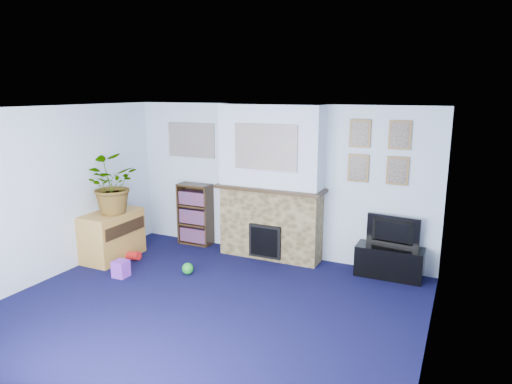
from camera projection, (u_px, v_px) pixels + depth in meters
The scene contains 26 objects.
floor at pixel (203, 311), 5.49m from camera, with size 5.00×4.50×0.01m, color #0E0E34.
ceiling at pixel (198, 109), 4.97m from camera, with size 5.00×4.50×0.01m, color white.
wall_back at pixel (276, 181), 7.22m from camera, with size 5.00×0.04×2.40m, color silver.
wall_front at pixel (33, 292), 3.24m from camera, with size 5.00×0.04×2.40m, color silver.
wall_left at pixel (45, 195), 6.26m from camera, with size 0.04×4.50×2.40m, color silver.
wall_right at pixel (433, 246), 4.20m from camera, with size 0.04×4.50×2.40m, color silver.
chimney_breast at pixel (271, 184), 7.04m from camera, with size 1.72×0.50×2.40m.
collage_main at pixel (265, 147), 6.73m from camera, with size 1.00×0.03×0.68m, color gray.
collage_left at pixel (191, 140), 7.72m from camera, with size 0.90×0.03×0.58m, color gray.
portrait_tl at pixel (360, 134), 6.49m from camera, with size 0.30×0.03×0.40m, color brown.
portrait_tr at pixel (400, 135), 6.27m from camera, with size 0.30×0.03×0.40m, color brown.
portrait_bl at pixel (358, 168), 6.60m from camera, with size 0.30×0.03×0.40m, color brown.
portrait_br at pixel (398, 171), 6.38m from camera, with size 0.30×0.03×0.40m, color brown.
tv_stand at pixel (389, 261), 6.48m from camera, with size 0.93×0.39×0.44m, color black.
television at pixel (391, 232), 6.40m from camera, with size 0.75×0.10×0.43m, color black.
bookshelf at pixel (196, 215), 7.83m from camera, with size 0.58×0.28×1.05m.
sideboard at pixel (112, 237), 7.18m from camera, with size 0.53×0.96×0.75m, color #B9873B.
potted_plant at pixel (109, 185), 6.93m from camera, with size 0.80×0.69×0.89m, color #26661E.
mantel_clock at pixel (262, 182), 7.05m from camera, with size 0.11×0.07×0.15m, color gold.
mantel_candle at pixel (290, 184), 6.86m from camera, with size 0.05×0.05×0.15m, color #B2BFC6.
mantel_teddy at pixel (236, 180), 7.24m from camera, with size 0.12×0.12×0.12m, color gray.
mantel_can at pixel (316, 187), 6.69m from camera, with size 0.06×0.06×0.13m, color purple.
green_crate at pixel (106, 253), 7.07m from camera, with size 0.35×0.28×0.28m, color #198C26.
toy_ball at pixel (188, 268), 6.58m from camera, with size 0.17×0.17×0.17m, color #198C26.
toy_block at pixel (121, 269), 6.49m from camera, with size 0.19×0.19×0.24m, color purple.
toy_tube at pixel (131, 256), 7.14m from camera, with size 0.14×0.14×0.30m, color red.
Camera 1 is at (2.71, -4.31, 2.59)m, focal length 32.00 mm.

